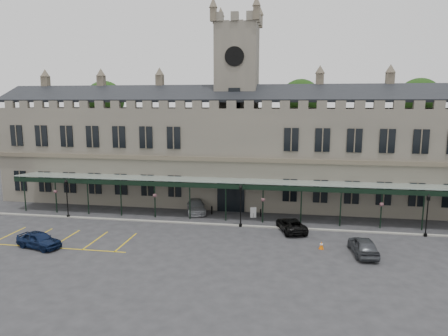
% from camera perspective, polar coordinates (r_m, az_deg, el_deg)
% --- Properties ---
extents(ground, '(140.00, 140.00, 0.00)m').
position_cam_1_polar(ground, '(37.03, -1.54, -10.72)').
color(ground, '#28292B').
extents(station_building, '(60.00, 10.36, 17.30)m').
position_cam_1_polar(station_building, '(50.87, 1.82, 2.32)').
color(station_building, '#5E594E').
rests_on(station_building, ground).
extents(clock_tower, '(5.60, 5.60, 24.80)m').
position_cam_1_polar(clock_tower, '(50.56, 1.88, 9.83)').
color(clock_tower, '#5E594E').
rests_on(clock_tower, ground).
extents(canopy, '(50.00, 4.10, 4.30)m').
position_cam_1_polar(canopy, '(43.37, 0.32, -4.38)').
color(canopy, '#8C9E93').
rests_on(canopy, ground).
extents(kerb, '(60.00, 0.40, 0.12)m').
position_cam_1_polar(kerb, '(42.14, -0.11, -8.10)').
color(kerb, gray).
rests_on(kerb, ground).
extents(parking_markings, '(16.00, 6.00, 0.01)m').
position_cam_1_polar(parking_markings, '(40.66, -22.03, -9.56)').
color(parking_markings, gold).
rests_on(parking_markings, ground).
extents(tree_behind_left, '(6.00, 6.00, 16.00)m').
position_cam_1_polar(tree_behind_left, '(65.70, -16.66, 9.09)').
color(tree_behind_left, '#332314').
rests_on(tree_behind_left, ground).
extents(tree_behind_mid, '(6.00, 6.00, 16.00)m').
position_cam_1_polar(tree_behind_mid, '(59.15, 10.86, 9.32)').
color(tree_behind_mid, '#332314').
rests_on(tree_behind_mid, ground).
extents(tree_behind_right, '(6.00, 6.00, 16.00)m').
position_cam_1_polar(tree_behind_right, '(61.63, 26.07, 8.54)').
color(tree_behind_right, '#332314').
rests_on(tree_behind_right, ground).
extents(lamp_post_left, '(0.42, 0.42, 4.40)m').
position_cam_1_polar(lamp_post_left, '(47.51, -21.54, -3.57)').
color(lamp_post_left, black).
rests_on(lamp_post_left, ground).
extents(lamp_post_mid, '(0.42, 0.42, 4.47)m').
position_cam_1_polar(lamp_post_mid, '(41.05, 2.40, -4.83)').
color(lamp_post_mid, black).
rests_on(lamp_post_mid, ground).
extents(lamp_post_right, '(0.40, 0.40, 4.19)m').
position_cam_1_polar(lamp_post_right, '(42.72, 27.05, -5.53)').
color(lamp_post_right, black).
rests_on(lamp_post_right, ground).
extents(traffic_cone, '(0.43, 0.43, 0.68)m').
position_cam_1_polar(traffic_cone, '(36.61, 13.74, -10.68)').
color(traffic_cone, '#DE6007').
rests_on(traffic_cone, ground).
extents(sign_board, '(0.67, 0.26, 1.18)m').
position_cam_1_polar(sign_board, '(44.81, 4.20, -6.37)').
color(sign_board, black).
rests_on(sign_board, ground).
extents(bollard_left, '(0.17, 0.17, 0.95)m').
position_cam_1_polar(bollard_left, '(46.02, -1.76, -6.05)').
color(bollard_left, black).
rests_on(bollard_left, ground).
extents(bollard_right, '(0.15, 0.15, 0.87)m').
position_cam_1_polar(bollard_right, '(45.27, 5.25, -6.40)').
color(bollard_right, black).
rests_on(bollard_right, ground).
extents(car_left_a, '(4.58, 2.81, 1.46)m').
position_cam_1_polar(car_left_a, '(39.33, -24.92, -9.28)').
color(car_left_a, '#0C1938').
rests_on(car_left_a, ground).
extents(car_taxi, '(3.42, 5.40, 1.46)m').
position_cam_1_polar(car_taxi, '(46.95, -4.02, -5.44)').
color(car_taxi, '#9DA0A5').
rests_on(car_taxi, ground).
extents(car_van, '(3.50, 5.15, 1.31)m').
position_cam_1_polar(car_van, '(40.72, 9.57, -7.99)').
color(car_van, black).
rests_on(car_van, ground).
extents(car_right_a, '(2.21, 4.64, 1.53)m').
position_cam_1_polar(car_right_a, '(36.22, 19.27, -10.45)').
color(car_right_a, '#3B3E43').
rests_on(car_right_a, ground).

